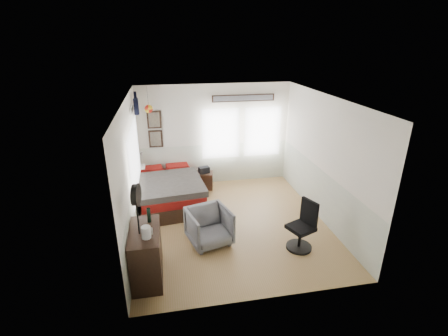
{
  "coord_description": "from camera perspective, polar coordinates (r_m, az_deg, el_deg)",
  "views": [
    {
      "loc": [
        -1.29,
        -5.98,
        3.76
      ],
      "look_at": [
        -0.1,
        0.4,
        1.15
      ],
      "focal_mm": 26.0,
      "sensor_mm": 36.0,
      "label": 1
    }
  ],
  "objects": [
    {
      "name": "ground_plane",
      "position": [
        7.19,
        1.39,
        -9.71
      ],
      "size": [
        4.0,
        4.5,
        0.01
      ],
      "primitive_type": "cube",
      "color": "#9F7D46"
    },
    {
      "name": "room_shell",
      "position": [
        6.64,
        0.53,
        3.04
      ],
      "size": [
        4.02,
        4.52,
        2.71
      ],
      "color": "silver",
      "rests_on": "ground_plane"
    },
    {
      "name": "kettle",
      "position": [
        5.19,
        -13.51,
        -10.94
      ],
      "size": [
        0.17,
        0.15,
        0.19
      ],
      "rotation": [
        0.0,
        0.0,
        0.4
      ],
      "color": "silver",
      "rests_on": "dresser"
    },
    {
      "name": "black_bag",
      "position": [
        8.56,
        -3.54,
        -0.33
      ],
      "size": [
        0.31,
        0.24,
        0.16
      ],
      "primitive_type": "cube",
      "rotation": [
        0.0,
        0.0,
        0.27
      ],
      "color": "black",
      "rests_on": "nightstand"
    },
    {
      "name": "wall_decor",
      "position": [
        8.11,
        -9.16,
        9.82
      ],
      "size": [
        3.55,
        1.32,
        1.44
      ],
      "color": "black",
      "rests_on": "room_shell"
    },
    {
      "name": "nightstand",
      "position": [
        8.68,
        -3.49,
        -2.19
      ],
      "size": [
        0.51,
        0.44,
        0.45
      ],
      "primitive_type": "cube",
      "rotation": [
        0.0,
        0.0,
        -0.19
      ],
      "color": "#372316",
      "rests_on": "ground_plane"
    },
    {
      "name": "task_chair",
      "position": [
        6.41,
        13.65,
        -10.45
      ],
      "size": [
        0.56,
        0.56,
        0.98
      ],
      "rotation": [
        0.0,
        0.0,
        0.39
      ],
      "color": "black",
      "rests_on": "ground_plane"
    },
    {
      "name": "dresser",
      "position": [
        5.67,
        -13.5,
        -14.52
      ],
      "size": [
        0.48,
        1.0,
        0.9
      ],
      "primitive_type": "cube",
      "color": "#372316",
      "rests_on": "ground_plane"
    },
    {
      "name": "bottle",
      "position": [
        5.58,
        -13.07,
        -8.06
      ],
      "size": [
        0.06,
        0.06,
        0.25
      ],
      "primitive_type": "cylinder",
      "color": "black",
      "rests_on": "dresser"
    },
    {
      "name": "stand_fan",
      "position": [
        5.04,
        -15.21,
        -4.73
      ],
      "size": [
        0.14,
        0.35,
        0.86
      ],
      "rotation": [
        0.0,
        0.0,
        -0.16
      ],
      "color": "black",
      "rests_on": "dresser"
    },
    {
      "name": "bed",
      "position": [
        7.97,
        -9.61,
        -4.0
      ],
      "size": [
        1.65,
        2.2,
        0.66
      ],
      "rotation": [
        0.0,
        0.0,
        0.11
      ],
      "color": "#372316",
      "rests_on": "ground_plane"
    },
    {
      "name": "armchair",
      "position": [
        6.4,
        -2.62,
        -10.24
      ],
      "size": [
        0.95,
        0.97,
        0.72
      ],
      "primitive_type": "imported",
      "rotation": [
        0.0,
        0.0,
        0.27
      ],
      "color": "slate",
      "rests_on": "ground_plane"
    }
  ]
}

